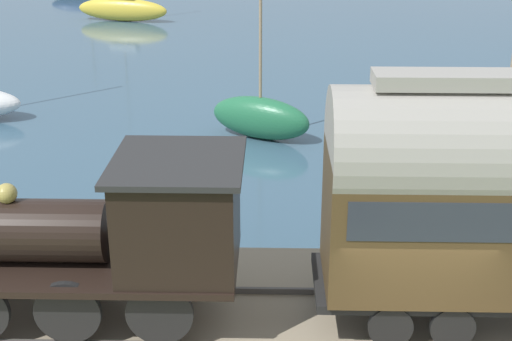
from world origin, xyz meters
name	(u,v)px	position (x,y,z in m)	size (l,w,h in m)	color
harbor_water	(305,2)	(44.37, 0.00, 0.00)	(80.00, 80.00, 0.01)	#38566B
rail_embankment	(399,332)	(1.26, 0.00, 0.23)	(5.62, 56.00, 0.58)	gray
steam_locomotive	(110,227)	(1.26, 5.17, 2.31)	(2.42, 6.24, 3.16)	black
sailboat_yellow	(122,8)	(35.61, 11.93, 0.80)	(2.53, 6.12, 7.74)	gold
sailboat_red	(505,118)	(12.81, -5.31, 0.77)	(2.59, 6.23, 5.95)	#B72D23
sailboat_green	(260,117)	(12.84, 2.76, 0.76)	(2.55, 3.66, 7.62)	#236B42
rowboat_near_shore	(168,225)	(5.69, 4.87, 0.20)	(2.67, 2.58, 0.39)	silver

